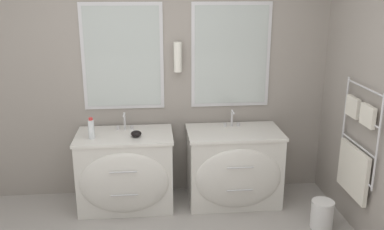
% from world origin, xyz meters
% --- Properties ---
extents(wall_back, '(5.24, 0.16, 2.60)m').
position_xyz_m(wall_back, '(0.01, 1.83, 1.31)').
color(wall_back, gray).
rests_on(wall_back, ground_plane).
extents(wall_right, '(0.13, 3.70, 2.60)m').
position_xyz_m(wall_right, '(1.85, 0.81, 1.29)').
color(wall_right, gray).
rests_on(wall_right, ground_plane).
extents(vanity_left, '(0.95, 0.64, 0.77)m').
position_xyz_m(vanity_left, '(-0.31, 1.45, 0.39)').
color(vanity_left, silver).
rests_on(vanity_left, ground_plane).
extents(vanity_right, '(0.95, 0.64, 0.77)m').
position_xyz_m(vanity_right, '(0.80, 1.45, 0.39)').
color(vanity_right, silver).
rests_on(vanity_right, ground_plane).
extents(faucet_left, '(0.17, 0.11, 0.18)m').
position_xyz_m(faucet_left, '(-0.31, 1.63, 0.85)').
color(faucet_left, silver).
rests_on(faucet_left, vanity_left).
extents(faucet_right, '(0.17, 0.11, 0.18)m').
position_xyz_m(faucet_right, '(0.80, 1.63, 0.85)').
color(faucet_right, silver).
rests_on(faucet_right, vanity_right).
extents(toiletry_bottle, '(0.06, 0.06, 0.21)m').
position_xyz_m(toiletry_bottle, '(-0.61, 1.39, 0.87)').
color(toiletry_bottle, silver).
rests_on(toiletry_bottle, vanity_left).
extents(amenity_bowl, '(0.10, 0.10, 0.06)m').
position_xyz_m(amenity_bowl, '(-0.19, 1.40, 0.80)').
color(amenity_bowl, black).
rests_on(amenity_bowl, vanity_left).
extents(waste_bin, '(0.21, 0.21, 0.27)m').
position_xyz_m(waste_bin, '(1.53, 0.87, 0.14)').
color(waste_bin, silver).
rests_on(waste_bin, ground_plane).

